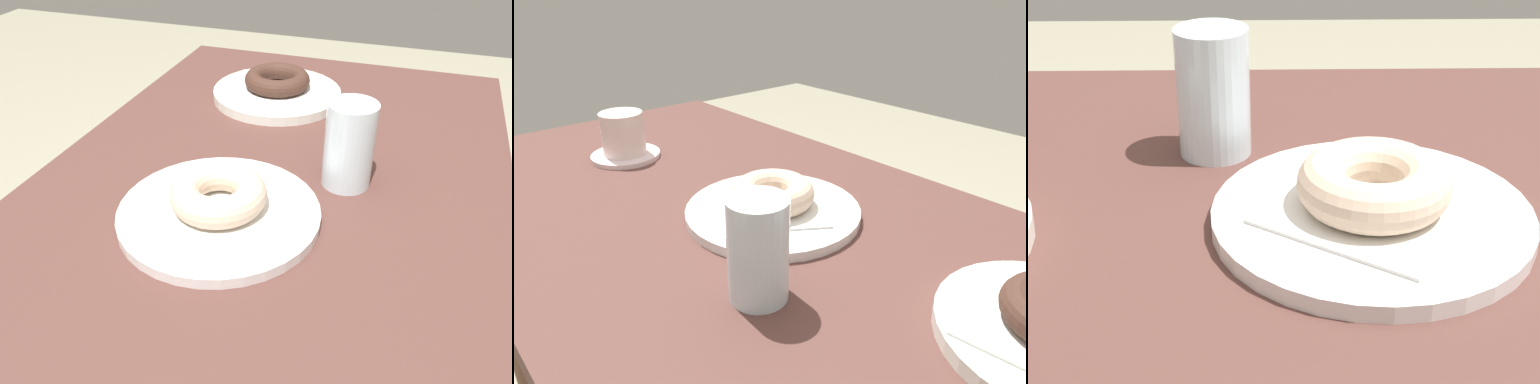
{
  "view_description": "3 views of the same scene",
  "coord_description": "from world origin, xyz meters",
  "views": [
    {
      "loc": [
        -0.43,
        -0.16,
        1.09
      ],
      "look_at": [
        0.02,
        -0.01,
        0.78
      ],
      "focal_mm": 35.98,
      "sensor_mm": 36.0,
      "label": 1
    },
    {
      "loc": [
        0.44,
        -0.34,
        1.03
      ],
      "look_at": [
        0.02,
        0.03,
        0.77
      ],
      "focal_mm": 32.94,
      "sensor_mm": 36.0,
      "label": 2
    },
    {
      "loc": [
        0.09,
        0.53,
        1.03
      ],
      "look_at": [
        0.08,
        0.02,
        0.75
      ],
      "focal_mm": 54.84,
      "sensor_mm": 36.0,
      "label": 3
    }
  ],
  "objects": [
    {
      "name": "table",
      "position": [
        0.0,
        0.0,
        0.63
      ],
      "size": [
        1.18,
        0.61,
        0.73
      ],
      "color": "#54332D",
      "rests_on": "ground_plane"
    },
    {
      "name": "plate_sugar_ring",
      "position": [
        0.02,
        0.03,
        0.74
      ],
      "size": [
        0.24,
        0.24,
        0.01
      ],
      "primitive_type": "cylinder",
      "color": "white",
      "rests_on": "table"
    },
    {
      "name": "napkin_sugar_ring",
      "position": [
        0.02,
        0.03,
        0.74
      ],
      "size": [
        0.19,
        0.19,
        0.0
      ],
      "primitive_type": "cube",
      "rotation": [
        0.0,
        0.0,
        -0.59
      ],
      "color": "white",
      "rests_on": "plate_sugar_ring"
    },
    {
      "name": "donut_sugar_ring",
      "position": [
        0.02,
        0.03,
        0.76
      ],
      "size": [
        0.11,
        0.11,
        0.04
      ],
      "primitive_type": "torus",
      "color": "beige",
      "rests_on": "napkin_sugar_ring"
    },
    {
      "name": "water_glass",
      "position": [
        0.14,
        -0.09,
        0.79
      ],
      "size": [
        0.06,
        0.06,
        0.11
      ],
      "primitive_type": "cylinder",
      "color": "silver",
      "rests_on": "table"
    },
    {
      "name": "coffee_cup",
      "position": [
        -0.32,
        -0.02,
        0.77
      ],
      "size": [
        0.12,
        0.12,
        0.08
      ],
      "color": "silver",
      "rests_on": "table"
    }
  ]
}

